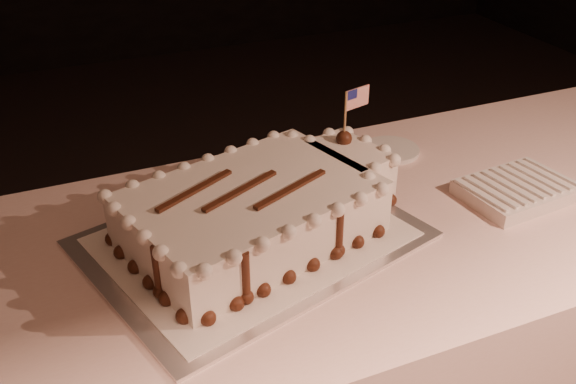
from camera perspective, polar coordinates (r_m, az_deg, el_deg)
name	(u,v)px	position (r m, az deg, el deg)	size (l,w,h in m)	color
banquet_table	(351,346)	(1.62, 5.63, -13.45)	(2.40, 0.80, 0.75)	beige
cake_board	(252,239)	(1.31, -3.23, -4.16)	(0.63, 0.47, 0.01)	silver
doily	(252,237)	(1.31, -3.23, -3.98)	(0.56, 0.43, 0.00)	silver
sheet_cake	(264,207)	(1.29, -2.12, -1.36)	(0.62, 0.45, 0.24)	white
napkin_stack	(516,190)	(1.54, 19.62, 0.17)	(0.25, 0.20, 0.04)	beige
side_plate	(391,150)	(1.66, 9.12, 3.70)	(0.14, 0.14, 0.01)	silver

